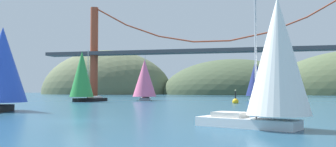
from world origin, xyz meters
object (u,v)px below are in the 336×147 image
object	(u,v)px
sailboat_blue_spinnaker	(2,66)
channel_buoy	(235,101)
sailboat_navy_sail	(257,79)
sailboat_pink_spinnaker	(145,79)
sailboat_green_sail	(82,75)
sailboat_white_mainsail	(275,61)

from	to	relation	value
sailboat_blue_spinnaker	channel_buoy	distance (m)	38.08
sailboat_navy_sail	sailboat_pink_spinnaker	distance (m)	24.19
channel_buoy	sailboat_green_sail	bearing A→B (deg)	177.57
sailboat_blue_spinnaker	sailboat_pink_spinnaker	size ratio (longest dim) A/B	1.03
sailboat_blue_spinnaker	sailboat_pink_spinnaker	world-z (taller)	sailboat_blue_spinnaker
sailboat_pink_spinnaker	channel_buoy	world-z (taller)	sailboat_pink_spinnaker
sailboat_blue_spinnaker	sailboat_pink_spinnaker	bearing A→B (deg)	82.15
sailboat_pink_spinnaker	channel_buoy	distance (m)	22.56
sailboat_white_mainsail	sailboat_blue_spinnaker	size ratio (longest dim) A/B	0.89
sailboat_white_mainsail	sailboat_green_sail	world-z (taller)	sailboat_green_sail
sailboat_white_mainsail	sailboat_pink_spinnaker	distance (m)	55.88
sailboat_navy_sail	sailboat_white_mainsail	world-z (taller)	sailboat_navy_sail
sailboat_navy_sail	sailboat_blue_spinnaker	size ratio (longest dim) A/B	0.92
sailboat_white_mainsail	sailboat_green_sail	bearing A→B (deg)	129.37
sailboat_white_mainsail	sailboat_blue_spinnaker	world-z (taller)	sailboat_blue_spinnaker
sailboat_blue_spinnaker	sailboat_navy_sail	bearing A→B (deg)	56.92
sailboat_pink_spinnaker	sailboat_white_mainsail	bearing A→B (deg)	-64.57
sailboat_green_sail	sailboat_navy_sail	bearing A→B (deg)	23.53
sailboat_white_mainsail	channel_buoy	distance (m)	40.71
sailboat_pink_spinnaker	sailboat_navy_sail	bearing A→B (deg)	13.66
sailboat_navy_sail	sailboat_pink_spinnaker	size ratio (longest dim) A/B	0.94
sailboat_green_sail	channel_buoy	size ratio (longest dim) A/B	3.92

